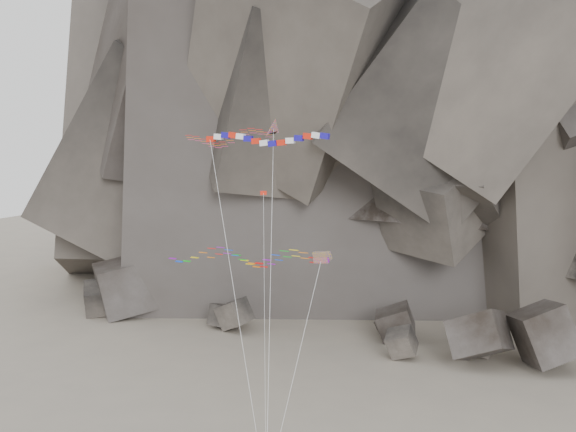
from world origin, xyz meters
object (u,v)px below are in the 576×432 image
at_px(delta_kite, 225,137).
at_px(parafoil_kite, 237,256).
at_px(banner_kite, 265,141).
at_px(pennant_kite, 264,263).

bearing_deg(delta_kite, parafoil_kite, 116.73).
bearing_deg(banner_kite, pennant_kite, -87.33).
height_order(delta_kite, parafoil_kite, delta_kite).
bearing_deg(parafoil_kite, banner_kite, -36.93).
relative_size(banner_kite, parafoil_kite, 1.47).
bearing_deg(delta_kite, banner_kite, -5.99).
height_order(banner_kite, parafoil_kite, banner_kite).
distance_m(parafoil_kite, pennant_kite, 6.95).
relative_size(parafoil_kite, pennant_kite, 0.84).
bearing_deg(parafoil_kite, pennant_kite, -38.91).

